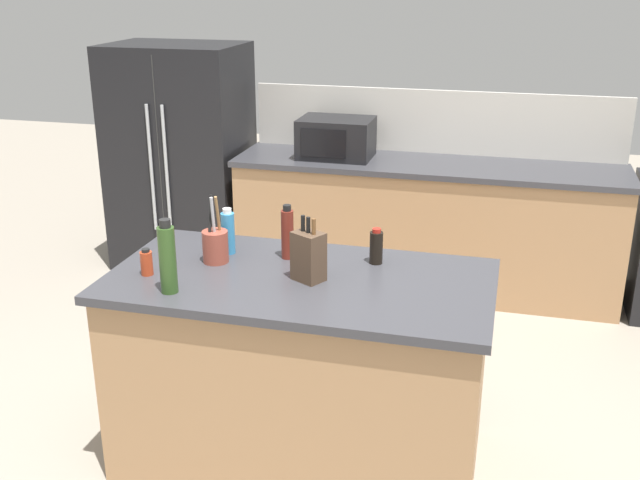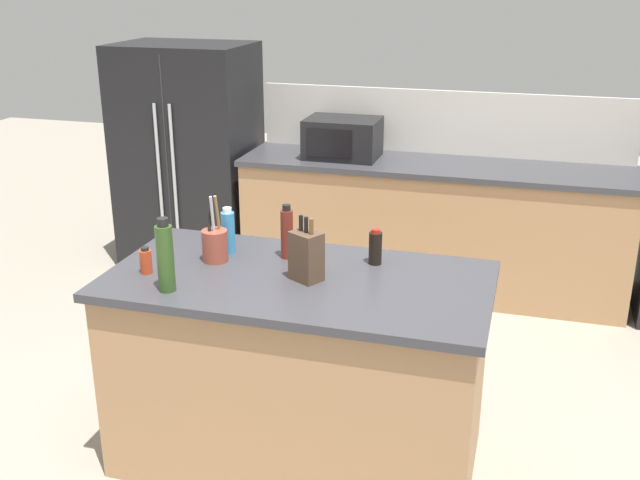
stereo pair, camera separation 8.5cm
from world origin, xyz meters
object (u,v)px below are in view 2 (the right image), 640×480
at_px(utensil_crock, 215,244).
at_px(spice_jar_paprika, 146,261).
at_px(soy_sauce_bottle, 375,247).
at_px(knife_block, 306,256).
at_px(refrigerator, 189,156).
at_px(microwave, 343,138).
at_px(olive_oil_bottle, 165,257).
at_px(vinegar_bottle, 287,233).
at_px(dish_soap_bottle, 228,231).

distance_m(utensil_crock, spice_jar_paprika, 0.33).
bearing_deg(soy_sauce_bottle, utensil_crock, -166.71).
height_order(knife_block, spice_jar_paprika, knife_block).
bearing_deg(refrigerator, knife_block, -53.93).
distance_m(refrigerator, utensil_crock, 2.48).
height_order(refrigerator, microwave, refrigerator).
height_order(knife_block, soy_sauce_bottle, knife_block).
bearing_deg(olive_oil_bottle, microwave, 87.20).
bearing_deg(olive_oil_bottle, spice_jar_paprika, 140.34).
distance_m(microwave, spice_jar_paprika, 2.37).
distance_m(vinegar_bottle, dish_soap_bottle, 0.29).
bearing_deg(dish_soap_bottle, microwave, 88.63).
distance_m(utensil_crock, vinegar_bottle, 0.34).
xyz_separation_m(vinegar_bottle, spice_jar_paprika, (-0.55, -0.35, -0.07)).
bearing_deg(utensil_crock, soy_sauce_bottle, 13.29).
bearing_deg(refrigerator, dish_soap_bottle, -59.76).
xyz_separation_m(knife_block, spice_jar_paprika, (-0.71, -0.12, -0.06)).
bearing_deg(utensil_crock, dish_soap_bottle, 82.42).
relative_size(utensil_crock, spice_jar_paprika, 2.61).
height_order(vinegar_bottle, olive_oil_bottle, olive_oil_bottle).
bearing_deg(spice_jar_paprika, vinegar_bottle, 32.98).
bearing_deg(knife_block, microwave, 129.75).
bearing_deg(soy_sauce_bottle, olive_oil_bottle, -145.24).
xyz_separation_m(microwave, olive_oil_bottle, (-0.12, -2.49, 0.01)).
relative_size(microwave, dish_soap_bottle, 2.32).
height_order(refrigerator, olive_oil_bottle, refrigerator).
distance_m(microwave, utensil_crock, 2.12).
xyz_separation_m(knife_block, olive_oil_bottle, (-0.53, -0.27, 0.04)).
xyz_separation_m(utensil_crock, soy_sauce_bottle, (0.72, 0.17, -0.00)).
height_order(refrigerator, utensil_crock, refrigerator).
bearing_deg(microwave, vinegar_bottle, -82.98).
bearing_deg(vinegar_bottle, dish_soap_bottle, -178.03).
xyz_separation_m(knife_block, dish_soap_bottle, (-0.46, 0.22, -0.01)).
distance_m(utensil_crock, olive_oil_bottle, 0.38).
distance_m(microwave, olive_oil_bottle, 2.50).
height_order(soy_sauce_bottle, spice_jar_paprika, soy_sauce_bottle).
distance_m(spice_jar_paprika, olive_oil_bottle, 0.25).
distance_m(soy_sauce_bottle, dish_soap_bottle, 0.71).
distance_m(knife_block, soy_sauce_bottle, 0.37).
bearing_deg(spice_jar_paprika, microwave, 82.67).
relative_size(utensil_crock, olive_oil_bottle, 0.99).
height_order(soy_sauce_bottle, dish_soap_bottle, dish_soap_bottle).
bearing_deg(olive_oil_bottle, refrigerator, 113.78).
height_order(soy_sauce_bottle, olive_oil_bottle, olive_oil_bottle).
bearing_deg(vinegar_bottle, soy_sauce_bottle, 5.38).
relative_size(soy_sauce_bottle, dish_soap_bottle, 0.76).
bearing_deg(microwave, knife_block, -79.51).
relative_size(spice_jar_paprika, olive_oil_bottle, 0.38).
bearing_deg(refrigerator, olive_oil_bottle, -66.22).
distance_m(knife_block, olive_oil_bottle, 0.60).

